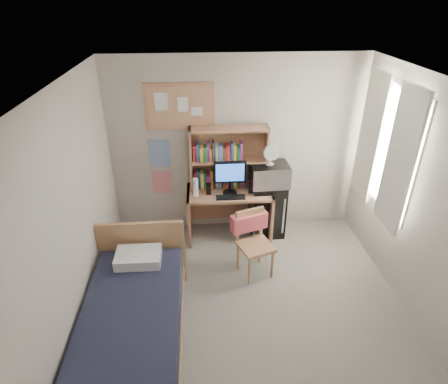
{
  "coord_description": "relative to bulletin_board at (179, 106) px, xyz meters",
  "views": [
    {
      "loc": [
        -0.56,
        -2.92,
        3.32
      ],
      "look_at": [
        -0.24,
        1.2,
        1.07
      ],
      "focal_mm": 30.0,
      "sensor_mm": 36.0,
      "label": 1
    }
  ],
  "objects": [
    {
      "name": "floor",
      "position": [
        0.78,
        -2.08,
        -1.93
      ],
      "size": [
        3.6,
        4.2,
        0.02
      ],
      "primitive_type": "cube",
      "color": "gray",
      "rests_on": "ground"
    },
    {
      "name": "ceiling",
      "position": [
        0.78,
        -2.08,
        0.68
      ],
      "size": [
        3.6,
        4.2,
        0.02
      ],
      "primitive_type": "cube",
      "color": "white",
      "rests_on": "wall_back"
    },
    {
      "name": "wall_back",
      "position": [
        0.78,
        0.02,
        -0.62
      ],
      "size": [
        3.6,
        0.04,
        2.6
      ],
      "primitive_type": "cube",
      "color": "beige",
      "rests_on": "floor"
    },
    {
      "name": "wall_left",
      "position": [
        -1.02,
        -2.08,
        -0.62
      ],
      "size": [
        0.04,
        4.2,
        2.6
      ],
      "primitive_type": "cube",
      "color": "beige",
      "rests_on": "floor"
    },
    {
      "name": "wall_right",
      "position": [
        2.58,
        -2.08,
        -0.62
      ],
      "size": [
        0.04,
        4.2,
        2.6
      ],
      "primitive_type": "cube",
      "color": "beige",
      "rests_on": "floor"
    },
    {
      "name": "window_unit",
      "position": [
        2.53,
        -0.88,
        -0.32
      ],
      "size": [
        0.1,
        1.4,
        1.7
      ],
      "primitive_type": "cube",
      "color": "white",
      "rests_on": "wall_right"
    },
    {
      "name": "curtain_left",
      "position": [
        2.5,
        -1.28,
        -0.32
      ],
      "size": [
        0.04,
        0.55,
        1.7
      ],
      "primitive_type": "cube",
      "color": "white",
      "rests_on": "wall_right"
    },
    {
      "name": "curtain_right",
      "position": [
        2.5,
        -0.48,
        -0.32
      ],
      "size": [
        0.04,
        0.55,
        1.7
      ],
      "primitive_type": "cube",
      "color": "white",
      "rests_on": "wall_right"
    },
    {
      "name": "bulletin_board",
      "position": [
        0.0,
        0.0,
        0.0
      ],
      "size": [
        0.94,
        0.03,
        0.64
      ],
      "primitive_type": "cube",
      "color": "tan",
      "rests_on": "wall_back"
    },
    {
      "name": "poster_wave",
      "position": [
        -0.32,
        0.01,
        -0.67
      ],
      "size": [
        0.3,
        0.01,
        0.42
      ],
      "primitive_type": "cube",
      "color": "#2859A2",
      "rests_on": "wall_back"
    },
    {
      "name": "poster_japan",
      "position": [
        -0.32,
        0.01,
        -1.14
      ],
      "size": [
        0.28,
        0.01,
        0.36
      ],
      "primitive_type": "cube",
      "color": "red",
      "rests_on": "wall_back"
    },
    {
      "name": "desk",
      "position": [
        0.66,
        -0.31,
        -1.54
      ],
      "size": [
        1.22,
        0.62,
        0.76
      ],
      "primitive_type": "cube",
      "rotation": [
        0.0,
        0.0,
        -0.0
      ],
      "color": "tan",
      "rests_on": "floor"
    },
    {
      "name": "desk_chair",
      "position": [
        0.92,
        -1.2,
        -1.48
      ],
      "size": [
        0.57,
        0.57,
        0.89
      ],
      "primitive_type": "cube",
      "rotation": [
        0.0,
        0.0,
        0.34
      ],
      "color": "tan",
      "rests_on": "floor"
    },
    {
      "name": "mini_fridge",
      "position": [
        1.23,
        -0.25,
        -1.5
      ],
      "size": [
        0.5,
        0.5,
        0.83
      ],
      "primitive_type": "cube",
      "rotation": [
        0.0,
        0.0,
        0.03
      ],
      "color": "black",
      "rests_on": "floor"
    },
    {
      "name": "bed",
      "position": [
        -0.5,
        -2.29,
        -1.64
      ],
      "size": [
        1.01,
        2.01,
        0.55
      ],
      "primitive_type": "cube",
      "rotation": [
        0.0,
        0.0,
        -0.0
      ],
      "color": "black",
      "rests_on": "floor"
    },
    {
      "name": "hutch",
      "position": [
        0.66,
        -0.16,
        -0.71
      ],
      "size": [
        1.1,
        0.28,
        0.9
      ],
      "primitive_type": "cube",
      "rotation": [
        0.0,
        0.0,
        -0.0
      ],
      "color": "tan",
      "rests_on": "desk"
    },
    {
      "name": "monitor",
      "position": [
        0.66,
        -0.37,
        -0.92
      ],
      "size": [
        0.45,
        0.04,
        0.48
      ],
      "primitive_type": "cube",
      "rotation": [
        0.0,
        0.0,
        -0.0
      ],
      "color": "black",
      "rests_on": "desk"
    },
    {
      "name": "keyboard",
      "position": [
        0.66,
        -0.51,
        -1.15
      ],
      "size": [
        0.41,
        0.13,
        0.02
      ],
      "primitive_type": "cube",
      "rotation": [
        0.0,
        0.0,
        -0.0
      ],
      "color": "black",
      "rests_on": "desk"
    },
    {
      "name": "speaker_left",
      "position": [
        0.36,
        -0.37,
        -1.08
      ],
      "size": [
        0.07,
        0.07,
        0.16
      ],
      "primitive_type": "cube",
      "rotation": [
        0.0,
        0.0,
        -0.0
      ],
      "color": "black",
      "rests_on": "desk"
    },
    {
      "name": "speaker_right",
      "position": [
        0.96,
        -0.37,
        -1.07
      ],
      "size": [
        0.07,
        0.07,
        0.18
      ],
      "primitive_type": "cube",
      "rotation": [
        0.0,
        0.0,
        -0.0
      ],
      "color": "black",
      "rests_on": "desk"
    },
    {
      "name": "water_bottle",
      "position": [
        0.18,
        -0.41,
        -1.03
      ],
      "size": [
        0.08,
        0.08,
        0.26
      ],
      "primitive_type": "cylinder",
      "rotation": [
        0.0,
        0.0,
        -0.0
      ],
      "color": "white",
      "rests_on": "desk"
    },
    {
      "name": "hoodie",
      "position": [
        0.85,
        -1.01,
        -1.23
      ],
      "size": [
        0.5,
        0.3,
        0.23
      ],
      "primitive_type": "cube",
      "rotation": [
        0.0,
        0.0,
        0.34
      ],
      "color": "#EA5962",
      "rests_on": "desk_chair"
    },
    {
      "name": "microwave",
      "position": [
        1.23,
        -0.27,
        -0.93
      ],
      "size": [
        0.55,
        0.42,
        0.31
      ],
      "primitive_type": "cube",
      "rotation": [
        0.0,
        0.0,
        0.03
      ],
      "color": "silver",
      "rests_on": "mini_fridge"
    },
    {
      "name": "desk_fan",
      "position": [
        1.23,
        -0.27,
        -0.64
      ],
      "size": [
        0.23,
        0.23,
        0.28
      ],
      "primitive_type": "cylinder",
      "rotation": [
        0.0,
        0.0,
        0.03
      ],
      "color": "white",
      "rests_on": "microwave"
    },
    {
      "name": "pillow",
      "position": [
        -0.5,
        -1.54,
        -1.31
      ],
      "size": [
        0.51,
        0.36,
        0.12
      ],
      "primitive_type": "cube",
      "rotation": [
        0.0,
        0.0,
        -0.0
      ],
      "color": "white",
      "rests_on": "bed"
    }
  ]
}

